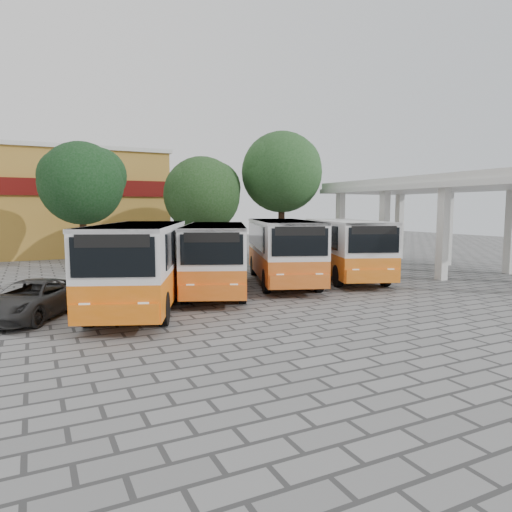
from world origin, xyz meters
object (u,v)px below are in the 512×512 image
bus_centre_right (283,247)px  bus_far_right (346,245)px  bus_far_left (141,260)px  bus_centre_left (216,253)px  parked_car (31,299)px

bus_centre_right → bus_far_right: (3.73, -0.13, -0.02)m
bus_far_left → bus_centre_right: bearing=41.3°
bus_far_left → bus_centre_left: bearing=48.4°
parked_car → bus_centre_left: bearing=45.3°
bus_centre_left → parked_car: bus_centre_left is taller
bus_far_left → bus_centre_left: bus_far_left is taller
bus_centre_left → bus_far_right: size_ratio=0.97×
bus_centre_left → bus_far_right: (7.57, 0.69, 0.05)m
bus_far_left → bus_centre_left: size_ratio=1.04×
bus_far_right → bus_far_left: bearing=-146.5°
bus_far_right → parked_car: bus_far_right is taller
bus_far_left → bus_centre_left: 4.11m
parked_car → bus_centre_right: bearing=44.6°
bus_far_left → bus_centre_right: (7.51, 2.66, -0.00)m
bus_far_left → bus_centre_right: 7.97m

